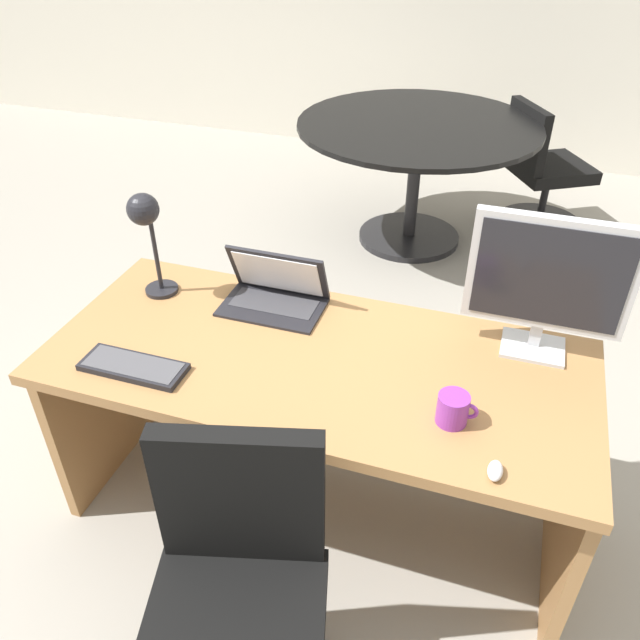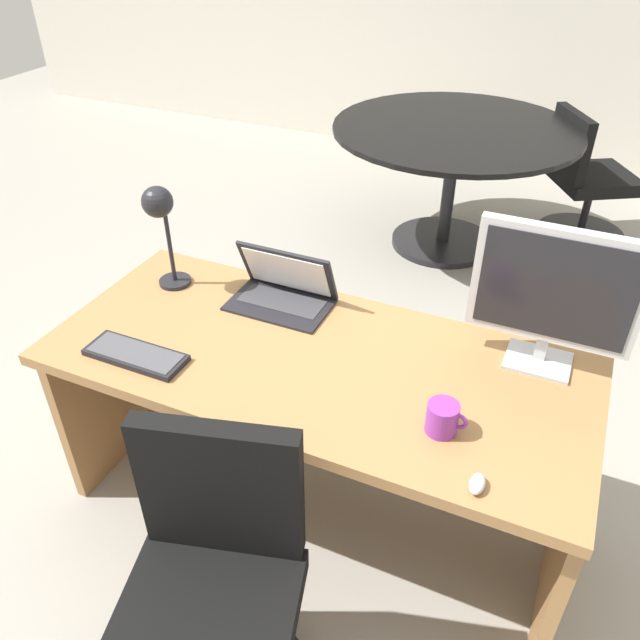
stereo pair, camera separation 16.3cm
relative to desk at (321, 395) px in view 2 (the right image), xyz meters
The scene contains 11 objects.
ground 1.55m from the desk, 90.00° to the left, with size 12.00×12.00×0.00m, color gray.
desk is the anchor object (origin of this frame).
monitor 0.83m from the desk, 18.22° to the left, with size 0.49×0.16×0.47m.
laptop 0.41m from the desk, 139.01° to the left, with size 0.36×0.23×0.21m.
keyboard 0.63m from the desk, 151.30° to the right, with size 0.33×0.12×0.02m.
mouse 0.73m from the desk, 31.51° to the right, with size 0.04×0.07×0.03m.
desk_lamp 0.84m from the desk, 169.91° to the left, with size 0.12×0.15×0.40m.
coffee_mug 0.56m from the desk, 23.86° to the right, with size 0.12×0.09×0.09m.
office_chair 0.77m from the desk, 88.44° to the right, with size 0.56×0.58×0.91m.
meeting_table 2.22m from the desk, 92.96° to the left, with size 1.47×1.47×0.78m.
meeting_chair_near 2.76m from the desk, 76.27° to the left, with size 0.64×0.63×0.84m.
Camera 2 is at (0.66, -1.44, 1.99)m, focal length 35.41 mm.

